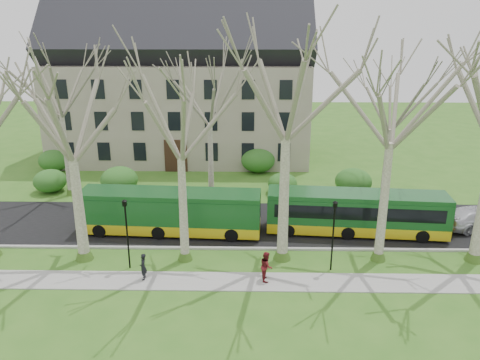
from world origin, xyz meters
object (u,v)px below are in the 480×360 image
bus_lead (171,211)px  sedan (478,218)px  pedestrian_b (266,266)px  bus_follow (356,212)px  pedestrian_a (143,267)px

bus_lead → sedan: bearing=6.2°
pedestrian_b → bus_lead: bearing=42.0°
bus_lead → bus_follow: (12.77, 0.15, -0.03)m
pedestrian_a → pedestrian_b: bearing=86.5°
sedan → pedestrian_b: size_ratio=3.04×
bus_lead → sedan: size_ratio=2.34×
bus_follow → pedestrian_a: size_ratio=7.69×
bus_lead → bus_follow: bus_lead is taller
bus_follow → pedestrian_b: size_ratio=6.97×
bus_lead → bus_follow: 12.77m
bus_follow → bus_lead: bearing=-174.6°
sedan → pedestrian_b: (-15.20, -7.34, 0.10)m
bus_lead → pedestrian_b: (6.39, -6.26, -0.67)m
bus_follow → sedan: (8.83, 0.93, -0.75)m
bus_lead → pedestrian_a: bearing=-91.9°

